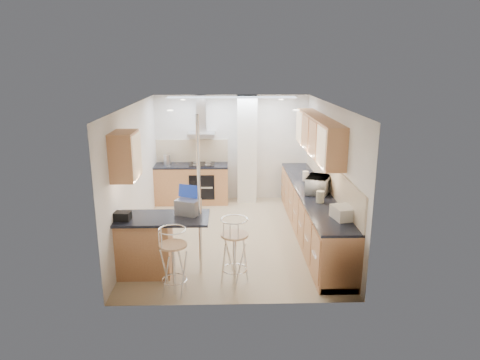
{
  "coord_description": "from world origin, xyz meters",
  "views": [
    {
      "loc": [
        -0.09,
        -7.63,
        3.22
      ],
      "look_at": [
        0.13,
        0.2,
        1.06
      ],
      "focal_mm": 32.0,
      "sensor_mm": 36.0,
      "label": 1
    }
  ],
  "objects_px": {
    "laptop": "(188,207)",
    "bar_stool_end": "(235,251)",
    "bread_bin": "(343,213)",
    "bar_stool_near": "(174,262)",
    "microwave": "(318,185)"
  },
  "relations": [
    {
      "from": "laptop",
      "to": "bar_stool_near",
      "type": "bearing_deg",
      "value": -78.08
    },
    {
      "from": "bar_stool_end",
      "to": "bread_bin",
      "type": "xyz_separation_m",
      "value": [
        1.66,
        0.27,
        0.49
      ]
    },
    {
      "from": "laptop",
      "to": "bread_bin",
      "type": "xyz_separation_m",
      "value": [
        2.37,
        -0.21,
        -0.04
      ]
    },
    {
      "from": "laptop",
      "to": "bar_stool_end",
      "type": "distance_m",
      "value": 1.02
    },
    {
      "from": "microwave",
      "to": "bar_stool_near",
      "type": "relative_size",
      "value": 0.55
    },
    {
      "from": "microwave",
      "to": "laptop",
      "type": "xyz_separation_m",
      "value": [
        -2.26,
        -1.12,
        -0.02
      ]
    },
    {
      "from": "bar_stool_end",
      "to": "bread_bin",
      "type": "relative_size",
      "value": 2.87
    },
    {
      "from": "microwave",
      "to": "bar_stool_end",
      "type": "distance_m",
      "value": 2.29
    },
    {
      "from": "microwave",
      "to": "bread_bin",
      "type": "xyz_separation_m",
      "value": [
        0.11,
        -1.33,
        -0.06
      ]
    },
    {
      "from": "bar_stool_near",
      "to": "bar_stool_end",
      "type": "relative_size",
      "value": 0.97
    },
    {
      "from": "bar_stool_near",
      "to": "bread_bin",
      "type": "xyz_separation_m",
      "value": [
        2.52,
        0.56,
        0.51
      ]
    },
    {
      "from": "bread_bin",
      "to": "bar_stool_end",
      "type": "bearing_deg",
      "value": 176.71
    },
    {
      "from": "laptop",
      "to": "bread_bin",
      "type": "relative_size",
      "value": 0.95
    },
    {
      "from": "laptop",
      "to": "bread_bin",
      "type": "bearing_deg",
      "value": 17.94
    },
    {
      "from": "laptop",
      "to": "bar_stool_end",
      "type": "relative_size",
      "value": 0.33
    }
  ]
}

